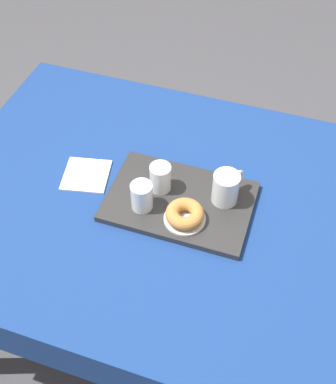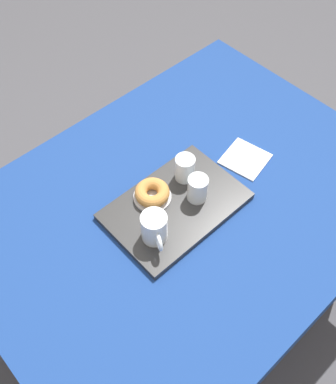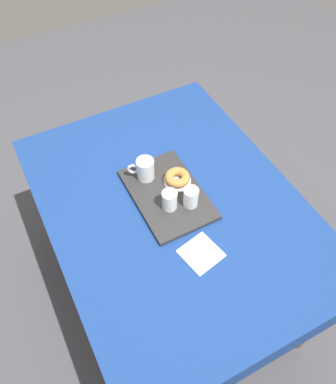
# 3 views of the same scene
# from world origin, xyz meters

# --- Properties ---
(ground_plane) EXTENTS (6.00, 6.00, 0.00)m
(ground_plane) POSITION_xyz_m (0.00, 0.00, 0.00)
(ground_plane) COLOR #47474C
(dining_table) EXTENTS (1.38, 1.03, 0.77)m
(dining_table) POSITION_xyz_m (0.00, 0.00, 0.67)
(dining_table) COLOR navy
(dining_table) RESTS_ON ground
(serving_tray) EXTENTS (0.43, 0.28, 0.02)m
(serving_tray) POSITION_xyz_m (-0.05, 0.00, 0.78)
(serving_tray) COLOR #2D2D2D
(serving_tray) RESTS_ON dining_table
(tea_mug_left) EXTENTS (0.08, 0.11, 0.10)m
(tea_mug_left) POSITION_xyz_m (-0.18, -0.04, 0.83)
(tea_mug_left) COLOR white
(tea_mug_left) RESTS_ON serving_tray
(water_glass_near) EXTENTS (0.06, 0.06, 0.09)m
(water_glass_near) POSITION_xyz_m (0.02, -0.03, 0.83)
(water_glass_near) COLOR white
(water_glass_near) RESTS_ON serving_tray
(water_glass_far) EXTENTS (0.06, 0.06, 0.09)m
(water_glass_far) POSITION_xyz_m (0.04, 0.06, 0.83)
(water_glass_far) COLOR white
(water_glass_far) RESTS_ON serving_tray
(donut_plate_left) EXTENTS (0.12, 0.12, 0.01)m
(donut_plate_left) POSITION_xyz_m (-0.09, 0.07, 0.79)
(donut_plate_left) COLOR silver
(donut_plate_left) RESTS_ON serving_tray
(sugar_donut_left) EXTENTS (0.11, 0.11, 0.04)m
(sugar_donut_left) POSITION_xyz_m (-0.09, 0.07, 0.81)
(sugar_donut_left) COLOR #BC7F3D
(sugar_donut_left) RESTS_ON donut_plate_left
(paper_napkin) EXTENTS (0.16, 0.16, 0.01)m
(paper_napkin) POSITION_xyz_m (0.26, -0.02, 0.77)
(paper_napkin) COLOR white
(paper_napkin) RESTS_ON dining_table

